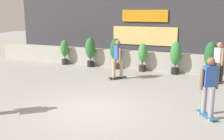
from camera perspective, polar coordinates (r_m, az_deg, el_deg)
ground_plane at (r=8.15m, az=-4.08°, el=-8.34°), size 48.00×48.00×0.00m
planter_wall at (r=13.47m, az=7.35°, el=2.00°), size 18.00×0.40×0.90m
building_backdrop at (r=17.14m, az=11.25°, el=13.53°), size 20.00×2.08×6.50m
potted_plant_0 at (r=14.82m, az=-10.11°, el=4.12°), size 0.44×0.44×1.35m
potted_plant_1 at (r=14.02m, az=-4.66°, el=4.35°), size 0.53×0.53×1.54m
potted_plant_2 at (r=13.43m, az=0.77°, el=4.08°), size 0.54×0.54×1.56m
potted_plant_3 at (r=13.00m, az=6.59°, el=3.10°), size 0.45×0.45×1.37m
potted_plant_4 at (r=12.65m, az=13.49°, el=3.08°), size 0.52×0.52×1.52m
potted_plant_5 at (r=12.51m, az=20.36°, el=2.72°), size 0.55×0.55×1.58m
skater_mid_plaza at (r=7.72m, az=20.08°, el=-2.95°), size 0.62×0.77×1.70m
skater_far_left at (r=11.43m, az=21.83°, el=1.80°), size 0.76×0.64×1.70m
skater_far_right at (r=11.38m, az=1.22°, el=2.66°), size 0.70×0.71×1.70m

